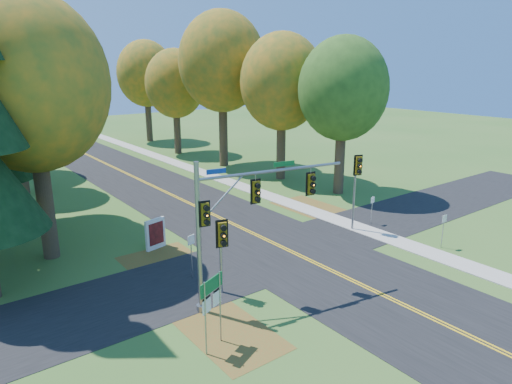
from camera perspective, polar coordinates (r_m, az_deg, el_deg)
ground at (r=25.57m, az=6.90°, el=-8.59°), size 160.00×160.00×0.00m
road_main at (r=25.57m, az=6.90°, el=-8.57°), size 8.00×160.00×0.02m
road_cross at (r=26.91m, az=3.92°, el=-7.21°), size 60.00×6.00×0.02m
centerline_left at (r=25.50m, az=6.73°, el=-8.59°), size 0.10×160.00×0.01m
centerline_right at (r=25.63m, az=7.06°, el=-8.48°), size 0.10×160.00×0.01m
sidewalk_east at (r=29.92m, az=15.52°, el=-5.32°), size 1.60×160.00×0.06m
leaf_patch_w_near at (r=25.13m, az=-10.59°, el=-9.19°), size 4.00×6.00×0.00m
leaf_patch_e at (r=34.04m, az=8.15°, el=-2.38°), size 3.50×8.00×0.00m
leaf_patch_w_far at (r=19.32m, az=-3.48°, el=-17.10°), size 3.00×5.00×0.00m
tree_w_a at (r=26.52m, az=-26.32°, el=12.00°), size 8.00×8.00×14.15m
tree_e_a at (r=37.82m, az=10.83°, el=12.48°), size 7.20×7.20×12.73m
tree_e_b at (r=42.27m, az=3.27°, el=13.53°), size 7.60×7.60×13.33m
tree_w_c at (r=41.70m, az=-28.17°, el=10.40°), size 6.80×6.80×11.91m
tree_e_c at (r=48.10m, az=-4.26°, el=15.87°), size 8.80×8.80×15.79m
tree_e_d at (r=55.77m, az=-10.05°, el=13.15°), size 7.00×7.00×12.32m
tree_e_e at (r=65.91m, az=-13.57°, el=14.15°), size 7.80×7.80×13.74m
traffic_mast at (r=19.71m, az=-2.24°, el=-2.51°), size 7.30×1.50×6.70m
east_signal_pole at (r=29.44m, az=12.52°, el=2.25°), size 0.55×0.67×5.03m
ped_signal_pole at (r=20.90m, az=-4.28°, el=-5.94°), size 0.58×0.68×3.74m
route_sign_cluster at (r=17.44m, az=-5.51°, el=-13.06°), size 1.28×0.60×2.97m
info_kiosk at (r=27.35m, az=-12.47°, el=-5.14°), size 1.33×0.48×1.83m
reg_sign_e_north at (r=31.61m, az=14.33°, el=-1.58°), size 0.38×0.07×1.97m
reg_sign_e_south at (r=28.84m, az=22.41°, el=-3.80°), size 0.40×0.06×2.09m
reg_sign_w at (r=23.20m, az=-8.09°, el=-6.90°), size 0.44×0.16×2.36m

